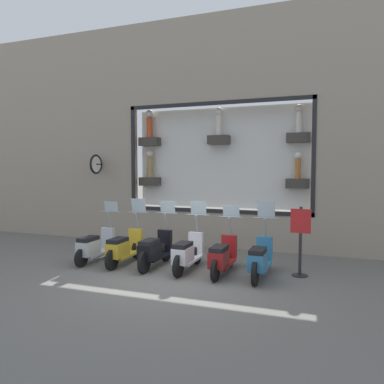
{
  "coord_description": "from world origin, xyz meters",
  "views": [
    {
      "loc": [
        -7.65,
        -3.26,
        2.46
      ],
      "look_at": [
        2.06,
        0.29,
        1.81
      ],
      "focal_mm": 35.0,
      "sensor_mm": 36.0,
      "label": 1
    }
  ],
  "objects_px": {
    "scooter_white_2": "(187,253)",
    "scooter_black_3": "(154,250)",
    "scooter_teal_0": "(260,259)",
    "shop_sign_post": "(300,239)",
    "scooter_red_1": "(222,257)",
    "scooter_silver_5": "(94,246)",
    "scooter_yellow_4": "(124,248)"
  },
  "relations": [
    {
      "from": "scooter_white_2",
      "to": "scooter_black_3",
      "type": "distance_m",
      "value": 0.87
    },
    {
      "from": "scooter_teal_0",
      "to": "scooter_black_3",
      "type": "bearing_deg",
      "value": 89.99
    },
    {
      "from": "scooter_white_2",
      "to": "shop_sign_post",
      "type": "height_order",
      "value": "scooter_white_2"
    },
    {
      "from": "shop_sign_post",
      "to": "scooter_black_3",
      "type": "bearing_deg",
      "value": 98.11
    },
    {
      "from": "scooter_red_1",
      "to": "scooter_black_3",
      "type": "xyz_separation_m",
      "value": [
        0.01,
        1.74,
        0.02
      ]
    },
    {
      "from": "scooter_silver_5",
      "to": "scooter_black_3",
      "type": "bearing_deg",
      "value": -89.7
    },
    {
      "from": "scooter_teal_0",
      "to": "scooter_red_1",
      "type": "relative_size",
      "value": 1.0
    },
    {
      "from": "scooter_black_3",
      "to": "shop_sign_post",
      "type": "bearing_deg",
      "value": -81.89
    },
    {
      "from": "scooter_yellow_4",
      "to": "shop_sign_post",
      "type": "height_order",
      "value": "scooter_yellow_4"
    },
    {
      "from": "scooter_red_1",
      "to": "shop_sign_post",
      "type": "xyz_separation_m",
      "value": [
        0.5,
        -1.7,
        0.43
      ]
    },
    {
      "from": "scooter_teal_0",
      "to": "scooter_black_3",
      "type": "height_order",
      "value": "scooter_teal_0"
    },
    {
      "from": "scooter_white_2",
      "to": "scooter_black_3",
      "type": "relative_size",
      "value": 1.0
    },
    {
      "from": "scooter_teal_0",
      "to": "scooter_black_3",
      "type": "relative_size",
      "value": 1.0
    },
    {
      "from": "scooter_red_1",
      "to": "scooter_black_3",
      "type": "relative_size",
      "value": 0.99
    },
    {
      "from": "scooter_red_1",
      "to": "scooter_black_3",
      "type": "height_order",
      "value": "scooter_black_3"
    },
    {
      "from": "scooter_yellow_4",
      "to": "scooter_silver_5",
      "type": "distance_m",
      "value": 0.87
    },
    {
      "from": "shop_sign_post",
      "to": "scooter_red_1",
      "type": "bearing_deg",
      "value": 106.26
    },
    {
      "from": "scooter_teal_0",
      "to": "shop_sign_post",
      "type": "distance_m",
      "value": 1.05
    },
    {
      "from": "scooter_red_1",
      "to": "scooter_silver_5",
      "type": "relative_size",
      "value": 1.0
    },
    {
      "from": "scooter_white_2",
      "to": "scooter_teal_0",
      "type": "bearing_deg",
      "value": -89.97
    },
    {
      "from": "scooter_white_2",
      "to": "scooter_silver_5",
      "type": "bearing_deg",
      "value": 90.17
    },
    {
      "from": "scooter_white_2",
      "to": "shop_sign_post",
      "type": "bearing_deg",
      "value": -79.18
    },
    {
      "from": "scooter_yellow_4",
      "to": "shop_sign_post",
      "type": "xyz_separation_m",
      "value": [
        0.49,
        -4.31,
        0.42
      ]
    },
    {
      "from": "scooter_teal_0",
      "to": "scooter_silver_5",
      "type": "bearing_deg",
      "value": 90.11
    },
    {
      "from": "scooter_teal_0",
      "to": "scooter_silver_5",
      "type": "xyz_separation_m",
      "value": [
        -0.01,
        4.35,
        -0.02
      ]
    },
    {
      "from": "scooter_teal_0",
      "to": "scooter_yellow_4",
      "type": "distance_m",
      "value": 3.48
    },
    {
      "from": "scooter_red_1",
      "to": "scooter_yellow_4",
      "type": "bearing_deg",
      "value": 89.9
    },
    {
      "from": "scooter_white_2",
      "to": "scooter_silver_5",
      "type": "height_order",
      "value": "scooter_white_2"
    },
    {
      "from": "scooter_silver_5",
      "to": "shop_sign_post",
      "type": "height_order",
      "value": "shop_sign_post"
    },
    {
      "from": "scooter_white_2",
      "to": "scooter_yellow_4",
      "type": "bearing_deg",
      "value": 90.03
    },
    {
      "from": "scooter_teal_0",
      "to": "scooter_yellow_4",
      "type": "xyz_separation_m",
      "value": [
        -0.0,
        3.48,
        -0.0
      ]
    },
    {
      "from": "scooter_teal_0",
      "to": "scooter_red_1",
      "type": "height_order",
      "value": "scooter_teal_0"
    }
  ]
}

